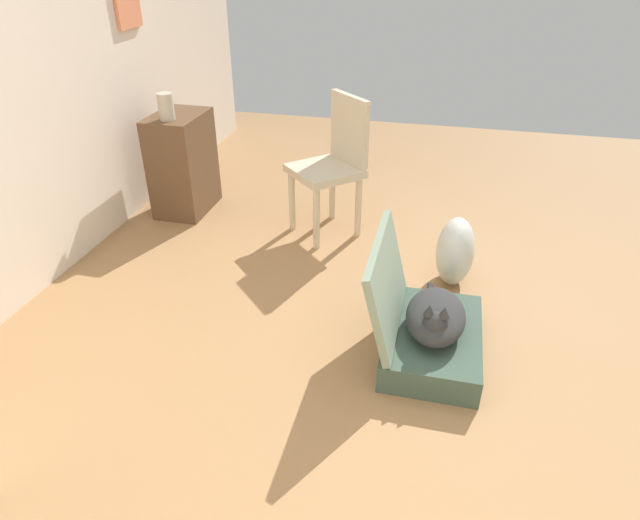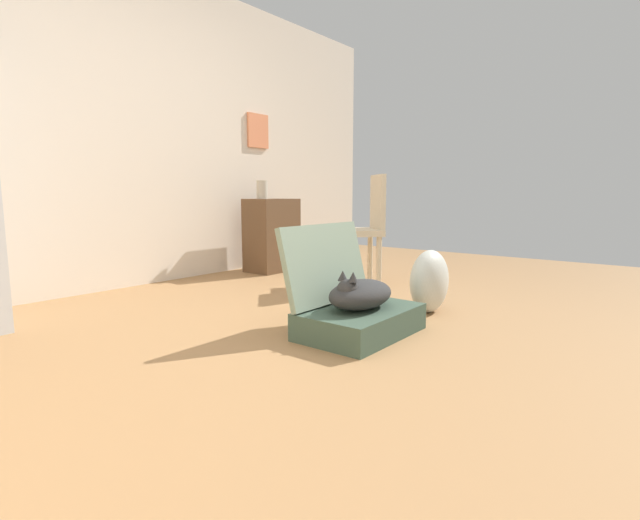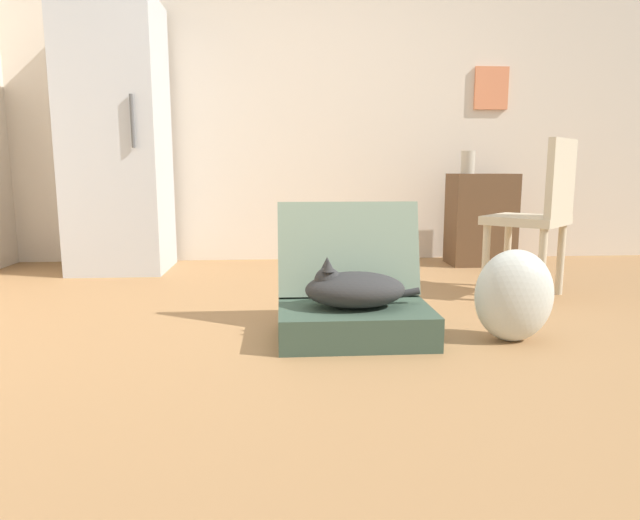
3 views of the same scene
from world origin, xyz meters
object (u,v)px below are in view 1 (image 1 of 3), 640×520
Objects in this scene: cat at (436,316)px; side_table at (183,164)px; suitcase_base at (432,341)px; chair at (334,162)px; plastic_bag_white at (455,251)px; vase_tall at (166,106)px.

cat is 0.73× the size of side_table.
chair reaches higher than suitcase_base.
cat is at bearing 173.86° from plastic_bag_white.
vase_tall is at bearing 178.84° from side_table.
suitcase_base is 1.45m from chair.
cat is at bearing 177.54° from suitcase_base.
chair is (-0.08, -1.13, 0.14)m from side_table.
chair is (1.17, 0.75, 0.42)m from suitcase_base.
plastic_bag_white is at bearing -102.62° from vase_tall.
side_table reaches higher than suitcase_base.
plastic_bag_white reaches higher than cat.
cat is (-0.01, 0.00, 0.16)m from suitcase_base.
vase_tall reaches higher than plastic_bag_white.
chair is at bearing 59.89° from plastic_bag_white.
suitcase_base is 1.30× the size of cat.
chair is at bearing 32.83° from suitcase_base.
chair is at bearing -87.94° from vase_tall.
vase_tall is (1.14, 1.89, 0.57)m from cat.
plastic_bag_white is at bearing 14.66° from chair.
side_table is 0.78× the size of chair.
vase_tall is (0.44, 1.96, 0.60)m from plastic_bag_white.
vase_tall is at bearing 59.16° from suitcase_base.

